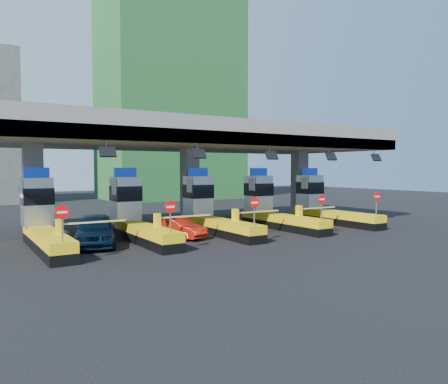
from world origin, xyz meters
TOP-DOWN VIEW (x-y plane):
  - ground at (0.00, 0.00)m, footprint 120.00×120.00m
  - toll_canopy at (0.00, 2.87)m, footprint 28.00×12.09m
  - toll_lane_far_left at (-10.00, 0.28)m, footprint 4.43×8.00m
  - toll_lane_left at (-5.00, 0.28)m, footprint 4.43×8.00m
  - toll_lane_center at (0.00, 0.28)m, footprint 4.43×8.00m
  - toll_lane_right at (5.00, 0.28)m, footprint 4.43×8.00m
  - toll_lane_far_right at (10.00, 0.28)m, footprint 4.43×8.00m
  - bg_building_scaffold at (12.00, 32.00)m, footprint 18.00×12.00m
  - van at (-7.52, -0.61)m, footprint 3.35×5.40m
  - red_car at (-2.69, -0.71)m, footprint 2.45×3.88m

SIDE VIEW (x-z plane):
  - ground at x=0.00m, z-range 0.00..0.00m
  - red_car at x=-2.69m, z-range 0.00..1.21m
  - van at x=-7.52m, z-range 0.00..1.72m
  - toll_lane_far_left at x=-10.00m, z-range -0.68..3.47m
  - toll_lane_left at x=-5.00m, z-range -0.68..3.47m
  - toll_lane_center at x=0.00m, z-range -0.68..3.47m
  - toll_lane_right at x=5.00m, z-range -0.68..3.47m
  - toll_lane_far_right at x=10.00m, z-range -0.68..3.47m
  - toll_canopy at x=0.00m, z-range 2.63..9.63m
  - bg_building_scaffold at x=12.00m, z-range 0.00..28.00m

